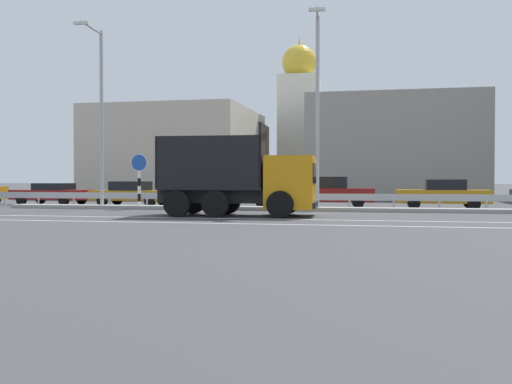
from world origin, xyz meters
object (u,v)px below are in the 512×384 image
Objects in this scene: street_lamp_1 at (100,109)px; street_lamp_2 at (317,103)px; parked_car_2 at (132,193)px; church_tower at (299,122)px; parked_car_3 at (242,194)px; median_road_sign at (139,179)px; parked_car_4 at (332,192)px; parked_car_5 at (443,194)px; dump_truck at (256,184)px; parked_car_1 at (52,193)px.

street_lamp_2 reaches higher than street_lamp_1.
church_tower is at bearing 171.14° from parked_car_2.
parked_car_3 is (6.19, 0.15, -0.03)m from parked_car_2.
street_lamp_1 reaches higher than median_road_sign.
street_lamp_2 is (8.82, -0.32, 3.46)m from median_road_sign.
parked_car_5 is at bearing 82.54° from parked_car_4.
street_lamp_2 is 11.95m from parked_car_2.
dump_truck reaches higher than parked_car_1.
parked_car_4 is 25.30m from church_tower.
parked_car_5 is (10.23, -0.31, 0.08)m from parked_car_3.
dump_truck is at bearing -24.12° from street_lamp_1.
street_lamp_1 is 28.62m from church_tower.
street_lamp_1 is 5.46m from parked_car_2.
parked_car_1 is at bearing -114.28° from church_tower.
street_lamp_1 is at bearing 101.93° from parked_car_5.
parked_car_2 is at bearing -88.50° from parked_car_4.
parked_car_5 is (16.61, 3.24, -4.22)m from street_lamp_1.
parked_car_4 is (2.39, 7.77, -0.49)m from dump_truck.
church_tower is at bearing 77.77° from street_lamp_1.
street_lamp_1 is 0.99× the size of street_lamp_2.
street_lamp_1 is (-1.98, -0.18, 3.48)m from median_road_sign.
parked_car_4 is 5.53m from parked_car_5.
street_lamp_2 is 16.69m from parked_car_1.
street_lamp_2 is 0.60× the size of church_tower.
church_tower is (-2.68, 31.81, 5.54)m from dump_truck.
parked_car_4 is (9.14, 3.69, -0.69)m from median_road_sign.
street_lamp_2 is 2.04× the size of parked_car_4.
parked_car_1 is (-4.87, 3.71, -4.30)m from street_lamp_1.
dump_truck is at bearing 53.99° from parked_car_2.
church_tower reaches higher than parked_car_5.
median_road_sign is at bearing -68.99° from parked_car_4.
dump_truck is 8.15m from parked_car_4.
parked_car_2 is 1.06× the size of parked_car_5.
parked_car_3 reaches higher than parked_car_1.
median_road_sign is 0.69× the size of parked_car_3.
street_lamp_1 is (-8.72, 3.91, 3.68)m from dump_truck.
median_road_sign is at bearing -124.66° from dump_truck.
dump_truck reaches higher than parked_car_4.
dump_truck is 0.73× the size of street_lamp_1.
parked_car_1 is 21.49m from parked_car_5.
dump_truck is at bearing -118.79° from street_lamp_2.
median_road_sign is 0.31× the size of street_lamp_1.
dump_truck is 10.66m from parked_car_5.
parked_car_2 reaches higher than parked_car_3.
street_lamp_2 is at bearing -5.55° from parked_car_4.
church_tower is (-0.34, 24.36, 6.15)m from parked_car_3.
median_road_sign is (-6.74, 4.09, 0.20)m from dump_truck.
street_lamp_2 is at bearing 121.01° from parked_car_5.
street_lamp_2 is 5.77m from parked_car_4.
church_tower is at bearing -178.64° from dump_truck.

